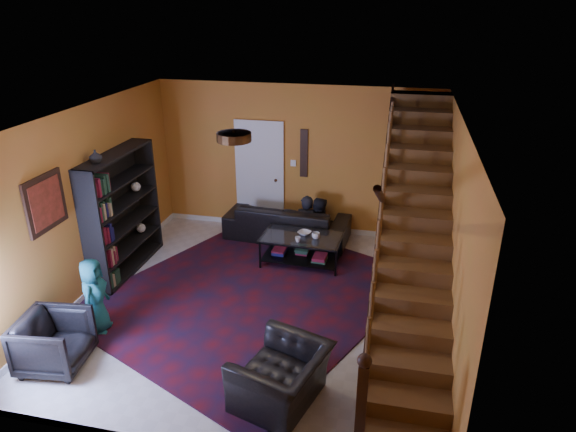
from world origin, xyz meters
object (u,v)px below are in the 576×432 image
object	(u,v)px
coffee_table	(302,247)
bookshelf	(123,215)
sofa	(287,222)
armchair_left	(54,342)
armchair_right	(281,377)

from	to	relation	value
coffee_table	bookshelf	bearing A→B (deg)	-164.05
sofa	armchair_left	world-z (taller)	armchair_left
armchair_left	armchair_right	world-z (taller)	armchair_left
bookshelf	armchair_left	xyz separation A→B (m)	(0.35, -2.46, -0.61)
armchair_right	coffee_table	distance (m)	3.27
bookshelf	sofa	distance (m)	2.96
sofa	coffee_table	distance (m)	1.01
bookshelf	armchair_left	distance (m)	2.56
armchair_right	sofa	bearing A→B (deg)	-151.32
armchair_left	coffee_table	bearing A→B (deg)	-43.56
armchair_left	bookshelf	bearing A→B (deg)	1.38
armchair_left	coffee_table	world-z (taller)	armchair_left
armchair_right	coffee_table	xyz separation A→B (m)	(-0.41, 3.25, -0.03)
sofa	coffee_table	world-z (taller)	sofa
armchair_left	armchair_right	xyz separation A→B (m)	(2.84, 0.01, -0.02)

